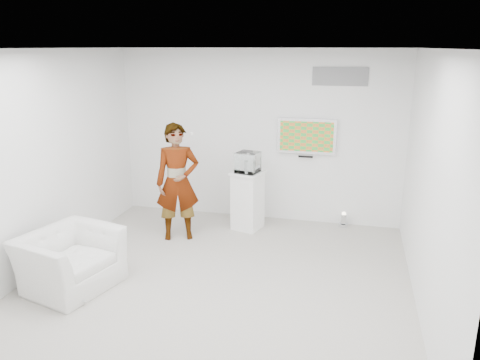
{
  "coord_description": "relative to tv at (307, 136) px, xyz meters",
  "views": [
    {
      "loc": [
        1.64,
        -5.45,
        3.03
      ],
      "look_at": [
        0.14,
        0.6,
        1.24
      ],
      "focal_mm": 35.0,
      "sensor_mm": 36.0,
      "label": 1
    }
  ],
  "objects": [
    {
      "name": "console",
      "position": [
        -0.9,
        -0.55,
        -0.45
      ],
      "size": [
        0.07,
        0.16,
        0.21
      ],
      "primitive_type": "cube",
      "rotation": [
        0.0,
        0.0,
        0.14
      ],
      "color": "white",
      "rests_on": "pedestal"
    },
    {
      "name": "floor_uplight",
      "position": [
        0.7,
        -0.08,
        -1.42
      ],
      "size": [
        0.17,
        0.17,
        0.25
      ],
      "primitive_type": "cylinder",
      "rotation": [
        0.0,
        0.0,
        0.01
      ],
      "color": "silver",
      "rests_on": "room"
    },
    {
      "name": "pedestal",
      "position": [
        -0.9,
        -0.55,
        -1.05
      ],
      "size": [
        0.59,
        0.59,
        1.0
      ],
      "primitive_type": "cube",
      "rotation": [
        0.0,
        0.0,
        -0.27
      ],
      "color": "white",
      "rests_on": "room"
    },
    {
      "name": "armchair",
      "position": [
        -2.67,
        -3.08,
        -1.18
      ],
      "size": [
        1.25,
        1.35,
        0.74
      ],
      "primitive_type": "imported",
      "rotation": [
        0.0,
        0.0,
        1.31
      ],
      "color": "silver",
      "rests_on": "room"
    },
    {
      "name": "person",
      "position": [
        -1.9,
        -1.21,
        -0.61
      ],
      "size": [
        0.81,
        0.68,
        1.89
      ],
      "primitive_type": "imported",
      "rotation": [
        0.0,
        0.0,
        0.4
      ],
      "color": "silver",
      "rests_on": "room"
    },
    {
      "name": "logo_decal",
      "position": [
        0.5,
        0.04,
        1.0
      ],
      "size": [
        0.9,
        0.02,
        0.3
      ],
      "primitive_type": "cube",
      "color": "gray",
      "rests_on": "room"
    },
    {
      "name": "tv",
      "position": [
        0.0,
        0.0,
        0.0
      ],
      "size": [
        1.0,
        0.08,
        0.6
      ],
      "primitive_type": "cube",
      "color": "silver",
      "rests_on": "room"
    },
    {
      "name": "wii_remote",
      "position": [
        -1.72,
        -0.98,
        0.15
      ],
      "size": [
        0.09,
        0.13,
        0.03
      ],
      "primitive_type": "cube",
      "rotation": [
        0.0,
        0.0,
        0.46
      ],
      "color": "white",
      "rests_on": "person"
    },
    {
      "name": "vitrine",
      "position": [
        -0.9,
        -0.55,
        -0.38
      ],
      "size": [
        0.41,
        0.41,
        0.34
      ],
      "primitive_type": "cube",
      "rotation": [
        0.0,
        0.0,
        -0.23
      ],
      "color": "white",
      "rests_on": "pedestal"
    },
    {
      "name": "room",
      "position": [
        -0.85,
        -2.45,
        -0.05
      ],
      "size": [
        5.01,
        5.01,
        3.0
      ],
      "color": "#ACA89D",
      "rests_on": "ground"
    }
  ]
}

